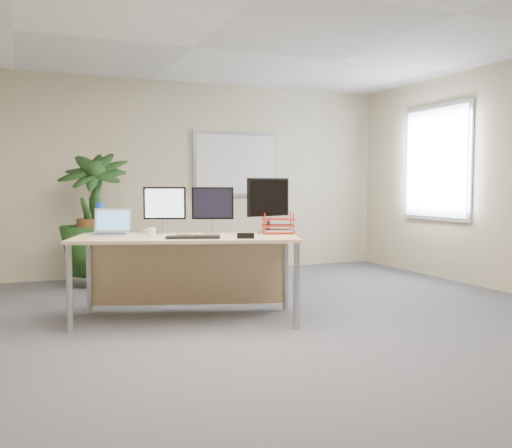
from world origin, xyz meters
name	(u,v)px	position (x,y,z in m)	size (l,w,h in m)	color
floor	(270,350)	(0.00, 0.00, 0.00)	(8.00, 8.00, 0.00)	#4D4E53
back_wall	(154,178)	(0.00, 4.00, 1.35)	(7.00, 0.04, 2.70)	#C2B089
whiteboard	(236,165)	(1.20, 3.97, 1.55)	(1.30, 0.04, 0.95)	#AAABAF
window	(436,163)	(3.47, 2.30, 1.55)	(0.04, 1.30, 1.55)	#AAABAF
desk	(187,253)	(-0.28, 1.30, 0.62)	(2.21, 1.46, 0.79)	tan
floor_plant	(94,226)	(-0.90, 3.32, 0.75)	(0.84, 0.84, 1.50)	#143715
monitor_left	(165,207)	(-0.44, 1.53, 1.04)	(0.40, 0.18, 0.45)	#A7A7AB
monitor_right	(213,207)	(-0.01, 1.37, 1.04)	(0.39, 0.18, 0.45)	#A7A7AB
monitor_dark	(268,202)	(0.52, 1.23, 1.09)	(0.48, 0.22, 0.54)	#A7A7AB
laptop	(112,229)	(-0.95, 1.54, 0.85)	(0.42, 0.40, 0.25)	white
keyboard	(193,237)	(-0.33, 0.94, 0.80)	(0.47, 0.16, 0.03)	black
coffee_mug	(151,232)	(-0.64, 1.22, 0.83)	(0.11, 0.07, 0.08)	white
spiral_notebook	(179,236)	(-0.39, 1.19, 0.79)	(0.27, 0.20, 0.01)	silver
orange_pen	(183,234)	(-0.35, 1.18, 0.80)	(0.01, 0.01, 0.15)	#CA6116
yellow_highlighter	(204,236)	(-0.18, 1.08, 0.79)	(0.02, 0.02, 0.12)	yellow
water_bottle	(100,219)	(-1.02, 1.78, 0.93)	(0.08, 0.08, 0.30)	#AFBDCD
letter_tray	(278,227)	(0.57, 1.12, 0.85)	(0.36, 0.31, 0.14)	red
stapler	(246,236)	(0.09, 0.75, 0.81)	(0.15, 0.04, 0.05)	black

